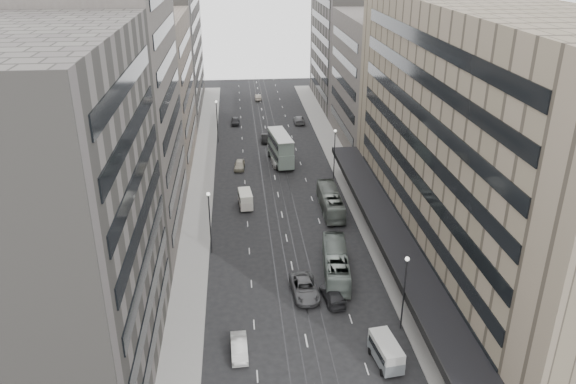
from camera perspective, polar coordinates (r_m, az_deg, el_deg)
name	(u,v)px	position (r m, az deg, el deg)	size (l,w,h in m)	color
ground	(299,305)	(61.53, 1.16, -11.36)	(220.00, 220.00, 0.00)	black
sidewalk_right	(344,171)	(95.98, 5.75, 2.13)	(4.00, 125.00, 0.15)	gray
sidewalk_left	(202,176)	(94.48, -8.69, 1.60)	(4.00, 125.00, 0.15)	gray
department_store	(481,143)	(67.26, 19.00, 4.77)	(19.20, 60.00, 30.00)	#7C6E5B
building_right_mid	(383,81)	(108.09, 9.60, 11.03)	(15.00, 28.00, 24.00)	#504A45
building_right_far	(351,44)	(136.40, 6.46, 14.71)	(15.00, 32.00, 28.00)	#5D5954
building_left_a	(47,223)	(49.14, -23.31, -2.89)	(15.00, 28.00, 30.00)	#5D5954
building_left_b	(109,108)	(72.98, -17.71, 8.09)	(15.00, 26.00, 34.00)	#504A45
building_left_c	(144,92)	(99.80, -14.45, 9.85)	(15.00, 28.00, 25.00)	#7B6B5F
building_left_d	(164,49)	(131.56, -12.52, 13.98)	(15.00, 38.00, 28.00)	#5D5954
lamp_right_near	(405,285)	(56.38, 11.77, -9.20)	(0.44, 0.44, 8.32)	#262628
lamp_right_far	(335,148)	(91.47, 4.76, 4.48)	(0.44, 0.44, 8.32)	#262628
lamp_left_near	(210,216)	(69.00, -7.98, -2.40)	(0.44, 0.44, 8.32)	#262628
lamp_left_far	(217,116)	(109.22, -7.24, 7.62)	(0.44, 0.44, 8.32)	#262628
bus_near	(336,263)	(65.86, 4.89, -7.21)	(2.64, 11.30, 3.15)	gray
bus_far	(330,201)	(81.03, 4.34, -0.94)	(2.60, 11.12, 3.10)	gray
double_decker	(281,148)	(98.23, -0.77, 4.52)	(4.04, 10.04, 5.34)	gray
vw_microbus	(386,351)	(54.17, 9.92, -15.64)	(2.55, 4.73, 2.44)	slate
panel_van	(245,199)	(82.12, -4.35, -0.71)	(2.26, 4.15, 2.52)	beige
sedan_1	(239,348)	(55.00, -4.98, -15.47)	(1.52, 4.35, 1.43)	silver
sedan_2	(305,288)	(62.63, 1.70, -9.74)	(2.76, 5.99, 1.66)	#565658
sedan_3	(333,295)	(61.92, 4.56, -10.38)	(2.03, 4.99, 1.45)	#27272A
sedan_4	(240,165)	(96.73, -4.94, 2.76)	(1.74, 4.32, 1.47)	#ACA58F
sedan_5	(265,138)	(110.18, -2.35, 5.48)	(1.45, 4.16, 1.37)	black
sedan_6	(279,161)	(98.16, -0.95, 3.17)	(2.44, 5.29, 1.47)	#B8B9B4
sedan_7	(299,120)	(121.81, 1.13, 7.35)	(2.17, 5.34, 1.55)	slate
sedan_8	(235,121)	(121.55, -5.37, 7.20)	(1.73, 4.31, 1.47)	#262629
sedan_9	(258,97)	(141.07, -3.05, 9.60)	(1.44, 4.12, 1.36)	#BEB19E
pedestrian	(443,325)	(58.91, 15.45, -12.90)	(0.67, 0.44, 1.85)	black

